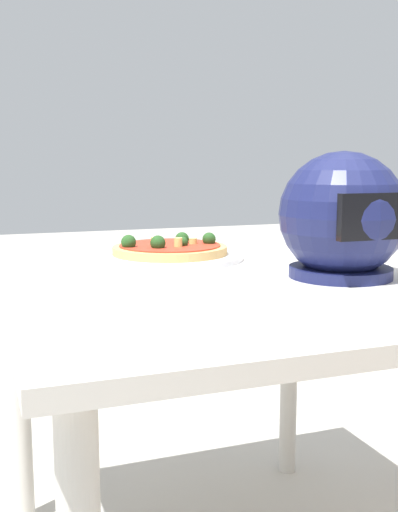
{
  "coord_description": "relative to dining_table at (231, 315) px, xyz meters",
  "views": [
    {
      "loc": [
        0.48,
        1.12,
        0.93
      ],
      "look_at": [
        0.03,
        -0.1,
        0.73
      ],
      "focal_mm": 44.13,
      "sensor_mm": 36.0,
      "label": 1
    }
  ],
  "objects": [
    {
      "name": "pizza",
      "position": [
        0.06,
        -0.2,
        0.11
      ],
      "size": [
        0.25,
        0.25,
        0.05
      ],
      "color": "tan",
      "rests_on": "pizza_plate"
    },
    {
      "name": "motorcycle_helmet",
      "position": [
        -0.17,
        0.12,
        0.2
      ],
      "size": [
        0.24,
        0.24,
        0.24
      ],
      "color": "#191E4C",
      "rests_on": "dining_table"
    },
    {
      "name": "dining_table",
      "position": [
        0.0,
        0.0,
        0.0
      ],
      "size": [
        0.88,
        1.03,
        0.71
      ],
      "color": "beige",
      "rests_on": "ground"
    },
    {
      "name": "pizza_plate",
      "position": [
        0.06,
        -0.2,
        0.09
      ],
      "size": [
        0.32,
        0.32,
        0.01
      ],
      "primitive_type": "cylinder",
      "color": "white",
      "rests_on": "dining_table"
    }
  ]
}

